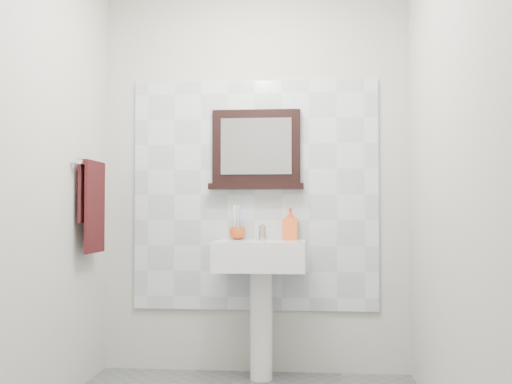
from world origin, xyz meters
TOP-DOWN VIEW (x-y plane):
  - back_wall at (0.00, 1.10)m, footprint 2.00×0.01m
  - front_wall at (0.00, -1.10)m, footprint 2.00×0.01m
  - left_wall at (-1.00, 0.00)m, footprint 0.01×2.20m
  - right_wall at (1.00, 0.00)m, footprint 0.01×2.20m
  - splashback at (0.00, 1.09)m, footprint 1.60×0.02m
  - pedestal_sink at (0.06, 0.87)m, footprint 0.55×0.44m
  - toothbrush_cup at (-0.10, 1.01)m, footprint 0.11×0.11m
  - toothbrushes at (-0.10, 1.01)m, footprint 0.05×0.04m
  - soap_dispenser at (0.24, 1.02)m, footprint 0.10×0.10m
  - framed_mirror at (0.01, 1.06)m, footprint 0.61×0.11m
  - towel_bar at (-0.95, 0.68)m, footprint 0.07×0.40m
  - hand_towel at (-0.94, 0.68)m, footprint 0.06×0.30m

SIDE VIEW (x-z plane):
  - pedestal_sink at x=0.06m, z-range 0.20..1.16m
  - toothbrush_cup at x=-0.10m, z-range 0.86..0.94m
  - soap_dispenser at x=0.24m, z-range 0.86..1.06m
  - toothbrushes at x=-0.10m, z-range 0.88..1.09m
  - hand_towel at x=-0.94m, z-range 0.84..1.39m
  - splashback at x=0.00m, z-range 0.40..1.90m
  - back_wall at x=0.00m, z-range 0.00..2.50m
  - front_wall at x=0.00m, z-range 0.00..2.50m
  - left_wall at x=-1.00m, z-range 0.00..2.50m
  - right_wall at x=1.00m, z-range 0.00..2.50m
  - towel_bar at x=-0.95m, z-range 1.31..1.34m
  - framed_mirror at x=0.01m, z-range 1.17..1.69m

